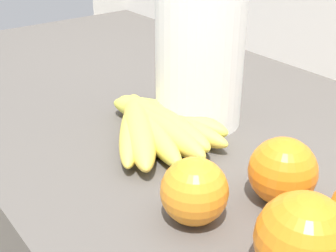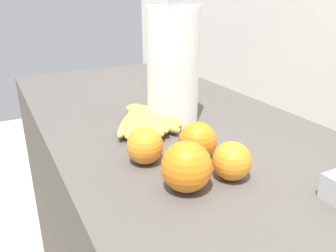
{
  "view_description": "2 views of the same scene",
  "coord_description": "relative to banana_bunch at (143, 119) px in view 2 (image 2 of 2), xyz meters",
  "views": [
    {
      "loc": [
        0.17,
        -0.4,
        1.16
      ],
      "look_at": [
        -0.24,
        -0.09,
        0.9
      ],
      "focal_mm": 49.04,
      "sensor_mm": 36.0,
      "label": 1
    },
    {
      "loc": [
        0.42,
        -0.38,
        1.17
      ],
      "look_at": [
        -0.19,
        -0.07,
        0.9
      ],
      "focal_mm": 36.94,
      "sensor_mm": 36.0,
      "label": 2
    }
  ],
  "objects": [
    {
      "name": "banana_bunch",
      "position": [
        0.0,
        0.0,
        0.0
      ],
      "size": [
        0.22,
        0.18,
        0.04
      ],
      "color": "#E5CE4C",
      "rests_on": "counter"
    },
    {
      "name": "orange_back_left",
      "position": [
        0.29,
        -0.05,
        0.02
      ],
      "size": [
        0.08,
        0.08,
        0.08
      ],
      "primitive_type": "sphere",
      "color": "orange",
      "rests_on": "counter"
    },
    {
      "name": "orange_far_right",
      "position": [
        0.2,
        0.02,
        0.02
      ],
      "size": [
        0.07,
        0.07,
        0.07
      ],
      "primitive_type": "sphere",
      "color": "orange",
      "rests_on": "counter"
    },
    {
      "name": "orange_back_right",
      "position": [
        0.29,
        0.04,
        0.01
      ],
      "size": [
        0.07,
        0.07,
        0.07
      ],
      "primitive_type": "sphere",
      "color": "orange",
      "rests_on": "counter"
    },
    {
      "name": "orange_center",
      "position": [
        0.17,
        -0.07,
        0.02
      ],
      "size": [
        0.07,
        0.07,
        0.07
      ],
      "primitive_type": "sphere",
      "color": "orange",
      "rests_on": "counter"
    },
    {
      "name": "paper_towel_roll",
      "position": [
        -0.0,
        0.08,
        0.12
      ],
      "size": [
        0.12,
        0.12,
        0.3
      ],
      "color": "white",
      "rests_on": "counter"
    }
  ]
}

